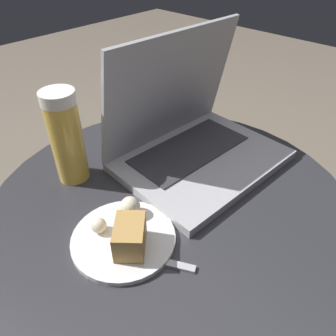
{
  "coord_description": "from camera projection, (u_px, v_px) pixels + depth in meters",
  "views": [
    {
      "loc": [
        -0.33,
        -0.3,
        0.97
      ],
      "look_at": [
        0.0,
        0.01,
        0.62
      ],
      "focal_mm": 35.0,
      "sensor_mm": 36.0,
      "label": 1
    }
  ],
  "objects": [
    {
      "name": "laptop",
      "position": [
        191.0,
        137.0,
        0.69
      ],
      "size": [
        0.35,
        0.28,
        0.26
      ],
      "color": "#B2B2B7",
      "rests_on": "table"
    },
    {
      "name": "table",
      "position": [
        171.0,
        249.0,
        0.71
      ],
      "size": [
        0.68,
        0.68,
        0.55
      ],
      "color": "black",
      "rests_on": "ground_plane"
    },
    {
      "name": "snack_plate",
      "position": [
        125.0,
        234.0,
        0.53
      ],
      "size": [
        0.17,
        0.17,
        0.06
      ],
      "color": "white",
      "rests_on": "table"
    },
    {
      "name": "fork",
      "position": [
        125.0,
        253.0,
        0.52
      ],
      "size": [
        0.11,
        0.18,
        0.0
      ],
      "color": "#B2B2B7",
      "rests_on": "table"
    },
    {
      "name": "beer_glass",
      "position": [
        66.0,
        137.0,
        0.61
      ],
      "size": [
        0.06,
        0.06,
        0.19
      ],
      "color": "gold",
      "rests_on": "table"
    }
  ]
}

